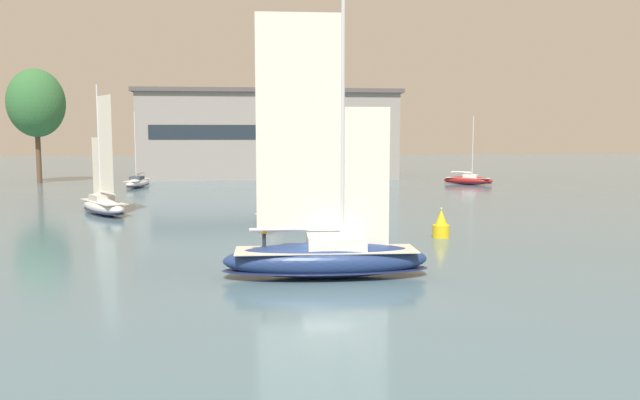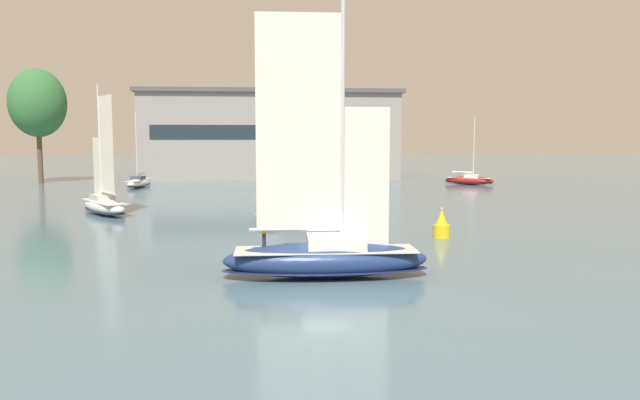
{
  "view_description": "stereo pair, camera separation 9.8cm",
  "coord_description": "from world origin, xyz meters",
  "px_view_note": "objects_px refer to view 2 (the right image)",
  "views": [
    {
      "loc": [
        -3.82,
        -32.78,
        7.65
      ],
      "look_at": [
        0.0,
        3.0,
        3.86
      ],
      "focal_mm": 35.0,
      "sensor_mm": 36.0,
      "label": 1
    },
    {
      "loc": [
        -3.72,
        -32.79,
        7.65
      ],
      "look_at": [
        0.0,
        3.0,
        3.86
      ],
      "focal_mm": 35.0,
      "sensor_mm": 36.0,
      "label": 2
    }
  ],
  "objects_px": {
    "sailboat_moored_far_slip": "(469,180)",
    "tree_shore_center": "(374,124)",
    "tree_shore_left": "(38,103)",
    "sailboat_main": "(326,255)",
    "sailboat_moored_mid_channel": "(275,213)",
    "channel_buoy": "(442,226)",
    "sailboat_moored_near_marina": "(139,182)",
    "sailboat_moored_outer_mooring": "(104,204)"
  },
  "relations": [
    {
      "from": "tree_shore_center",
      "to": "sailboat_moored_far_slip",
      "type": "xyz_separation_m",
      "value": [
        11.94,
        -15.04,
        -8.83
      ]
    },
    {
      "from": "tree_shore_left",
      "to": "sailboat_moored_far_slip",
      "type": "relative_size",
      "value": 1.71
    },
    {
      "from": "sailboat_moored_mid_channel",
      "to": "sailboat_moored_outer_mooring",
      "type": "distance_m",
      "value": 17.42
    },
    {
      "from": "sailboat_main",
      "to": "channel_buoy",
      "type": "bearing_deg",
      "value": 50.03
    },
    {
      "from": "tree_shore_center",
      "to": "sailboat_moored_near_marina",
      "type": "height_order",
      "value": "tree_shore_center"
    },
    {
      "from": "tree_shore_center",
      "to": "sailboat_main",
      "type": "bearing_deg",
      "value": -102.79
    },
    {
      "from": "sailboat_moored_near_marina",
      "to": "sailboat_moored_outer_mooring",
      "type": "relative_size",
      "value": 0.88
    },
    {
      "from": "tree_shore_center",
      "to": "sailboat_moored_mid_channel",
      "type": "xyz_separation_m",
      "value": [
        -18.99,
        -52.0,
        -8.93
      ]
    },
    {
      "from": "sailboat_moored_outer_mooring",
      "to": "sailboat_main",
      "type": "bearing_deg",
      "value": -57.59
    },
    {
      "from": "sailboat_main",
      "to": "sailboat_moored_mid_channel",
      "type": "relative_size",
      "value": 1.71
    },
    {
      "from": "sailboat_moored_mid_channel",
      "to": "channel_buoy",
      "type": "xyz_separation_m",
      "value": [
        12.06,
        -10.71,
        0.29
      ]
    },
    {
      "from": "channel_buoy",
      "to": "tree_shore_left",
      "type": "bearing_deg",
      "value": 129.51
    },
    {
      "from": "sailboat_moored_mid_channel",
      "to": "sailboat_main",
      "type": "bearing_deg",
      "value": -84.86
    },
    {
      "from": "tree_shore_left",
      "to": "sailboat_main",
      "type": "height_order",
      "value": "tree_shore_left"
    },
    {
      "from": "sailboat_moored_far_slip",
      "to": "channel_buoy",
      "type": "bearing_deg",
      "value": -111.61
    },
    {
      "from": "sailboat_moored_near_marina",
      "to": "channel_buoy",
      "type": "distance_m",
      "value": 56.84
    },
    {
      "from": "channel_buoy",
      "to": "sailboat_moored_mid_channel",
      "type": "bearing_deg",
      "value": 138.39
    },
    {
      "from": "sailboat_moored_near_marina",
      "to": "sailboat_main",
      "type": "bearing_deg",
      "value": -70.99
    },
    {
      "from": "sailboat_moored_far_slip",
      "to": "sailboat_moored_outer_mooring",
      "type": "height_order",
      "value": "sailboat_moored_outer_mooring"
    },
    {
      "from": "sailboat_moored_near_marina",
      "to": "sailboat_moored_outer_mooring",
      "type": "bearing_deg",
      "value": -85.76
    },
    {
      "from": "channel_buoy",
      "to": "sailboat_main",
      "type": "bearing_deg",
      "value": -129.97
    },
    {
      "from": "sailboat_moored_far_slip",
      "to": "tree_shore_center",
      "type": "bearing_deg",
      "value": 128.47
    },
    {
      "from": "tree_shore_left",
      "to": "sailboat_main",
      "type": "bearing_deg",
      "value": -61.68
    },
    {
      "from": "tree_shore_center",
      "to": "sailboat_moored_far_slip",
      "type": "distance_m",
      "value": 21.13
    },
    {
      "from": "tree_shore_left",
      "to": "sailboat_moored_outer_mooring",
      "type": "bearing_deg",
      "value": -64.78
    },
    {
      "from": "sailboat_main",
      "to": "sailboat_moored_outer_mooring",
      "type": "relative_size",
      "value": 1.23
    },
    {
      "from": "sailboat_moored_far_slip",
      "to": "channel_buoy",
      "type": "height_order",
      "value": "sailboat_moored_far_slip"
    },
    {
      "from": "tree_shore_left",
      "to": "sailboat_moored_mid_channel",
      "type": "relative_size",
      "value": 1.99
    },
    {
      "from": "tree_shore_left",
      "to": "sailboat_moored_mid_channel",
      "type": "bearing_deg",
      "value": -52.92
    },
    {
      "from": "sailboat_moored_outer_mooring",
      "to": "tree_shore_center",
      "type": "bearing_deg",
      "value": 52.4
    },
    {
      "from": "sailboat_moored_far_slip",
      "to": "sailboat_moored_near_marina",
      "type": "bearing_deg",
      "value": 179.75
    },
    {
      "from": "sailboat_moored_near_marina",
      "to": "sailboat_moored_far_slip",
      "type": "distance_m",
      "value": 49.51
    },
    {
      "from": "tree_shore_center",
      "to": "sailboat_moored_mid_channel",
      "type": "bearing_deg",
      "value": -110.07
    },
    {
      "from": "tree_shore_center",
      "to": "sailboat_moored_outer_mooring",
      "type": "xyz_separation_m",
      "value": [
        -35.27,
        -45.8,
        -8.54
      ]
    },
    {
      "from": "sailboat_moored_far_slip",
      "to": "channel_buoy",
      "type": "relative_size",
      "value": 4.64
    },
    {
      "from": "sailboat_moored_mid_channel",
      "to": "channel_buoy",
      "type": "distance_m",
      "value": 16.13
    },
    {
      "from": "sailboat_moored_outer_mooring",
      "to": "channel_buoy",
      "type": "bearing_deg",
      "value": -30.82
    },
    {
      "from": "sailboat_main",
      "to": "sailboat_moored_outer_mooring",
      "type": "bearing_deg",
      "value": 122.41
    },
    {
      "from": "sailboat_moored_mid_channel",
      "to": "sailboat_moored_far_slip",
      "type": "xyz_separation_m",
      "value": [
        30.94,
        36.96,
        0.1
      ]
    },
    {
      "from": "tree_shore_left",
      "to": "sailboat_main",
      "type": "distance_m",
      "value": 79.84
    },
    {
      "from": "sailboat_moored_mid_channel",
      "to": "sailboat_moored_far_slip",
      "type": "distance_m",
      "value": 48.2
    },
    {
      "from": "sailboat_moored_outer_mooring",
      "to": "channel_buoy",
      "type": "relative_size",
      "value": 5.52
    }
  ]
}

